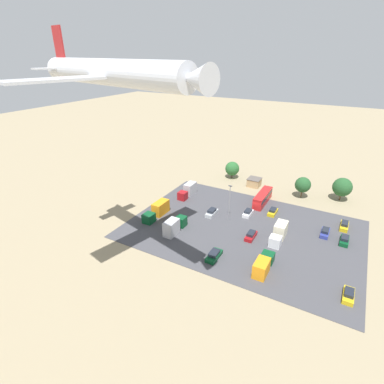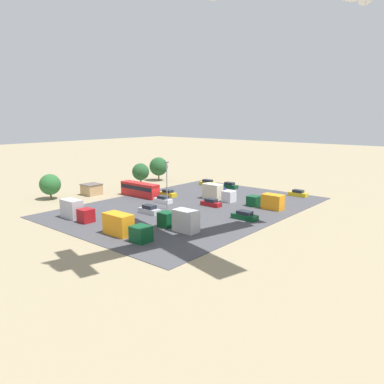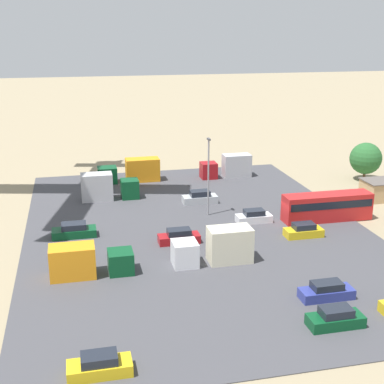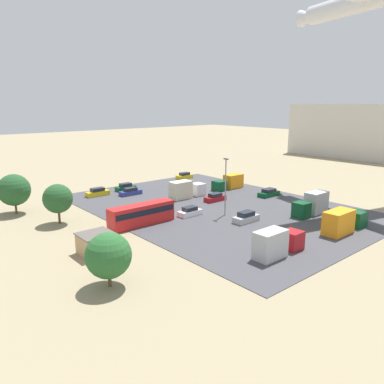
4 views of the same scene
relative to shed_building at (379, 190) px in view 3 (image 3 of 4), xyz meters
name	(u,v)px [view 3 (image 3 of 4)]	position (x,y,z in m)	size (l,w,h in m)	color
ground_plane	(287,224)	(-5.94, 15.31, -1.31)	(400.00, 400.00, 0.00)	gray
parking_lot_surface	(197,231)	(-5.94, 26.11, -1.27)	(53.30, 37.80, 0.08)	#424247
shed_building	(379,190)	(0.00, 0.00, 0.00)	(3.97, 4.09, 2.60)	tan
bus	(327,206)	(-5.91, 10.42, 0.49)	(2.51, 10.61, 3.18)	red
parked_car_0	(100,366)	(-29.81, 38.35, -0.61)	(1.76, 4.25, 1.50)	gold
parked_car_2	(327,291)	(-23.58, 19.13, -0.61)	(1.72, 4.56, 1.48)	navy
parked_car_3	(200,198)	(3.53, 23.55, -0.54)	(1.86, 4.46, 1.66)	#ADB2B7
parked_car_4	(179,237)	(-8.94, 28.82, -0.60)	(1.74, 4.38, 1.51)	maroon
parked_car_5	(254,217)	(-4.76, 19.05, -0.60)	(1.76, 4.12, 1.50)	silver
parked_car_6	(74,231)	(-4.74, 39.62, -0.59)	(1.98, 4.73, 1.53)	#0C4723
parked_car_7	(304,231)	(-10.22, 15.25, -0.60)	(1.79, 4.14, 1.51)	gold
parked_car_8	(335,318)	(-27.77, 20.46, -0.58)	(1.78, 4.29, 1.55)	#0C4723
parked_truck_0	(106,187)	(7.72, 35.23, 0.41)	(2.32, 7.48, 3.57)	#0C4723
parked_truck_1	(217,247)	(-14.58, 26.20, 0.34)	(2.43, 7.71, 3.42)	silver
parked_truck_2	(229,167)	(14.83, 16.33, 0.33)	(2.31, 7.64, 3.40)	maroon
parked_truck_3	(133,171)	(15.63, 30.83, 0.31)	(2.48, 9.01, 3.35)	#0C4723
parked_truck_4	(86,262)	(-14.73, 38.63, 0.14)	(2.42, 7.55, 2.98)	#0C4723
tree_apron_far	(366,158)	(8.78, -2.92, 2.04)	(4.67, 4.67, 5.69)	brown
light_pole_lot_centre	(208,174)	(-1.23, 23.67, 3.94)	(0.90, 0.28, 9.47)	gray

